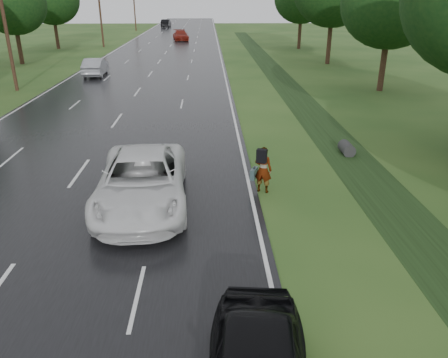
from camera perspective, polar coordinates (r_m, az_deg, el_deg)
road at (r=54.20m, az=-7.90°, el=15.65°), size 14.00×180.00×0.04m
edge_stripe_east at (r=53.97m, az=-0.48°, el=15.85°), size 0.12×180.00×0.01m
edge_stripe_west at (r=55.27m, az=-15.14°, el=15.27°), size 0.12×180.00×0.01m
center_line at (r=54.20m, az=-7.91°, el=15.68°), size 0.12×180.00×0.01m
drainage_ditch at (r=28.72m, az=10.68°, el=9.16°), size 2.20×120.00×0.56m
utility_pole_mid at (r=36.55m, az=-26.82°, el=18.32°), size 1.60×0.26×10.00m
utility_pole_far at (r=65.18m, az=-15.94°, el=20.81°), size 1.60×0.26×10.00m
utility_pole_distant at (r=94.66m, az=-11.67°, el=21.58°), size 1.60×0.26×10.00m
tree_east_c at (r=35.02m, az=21.03°, el=20.64°), size 7.00×7.00×9.29m
tree_west_d at (r=51.38m, az=-25.96°, el=19.84°), size 6.60×6.60×8.80m
pedestrian at (r=15.76m, az=5.05°, el=1.31°), size 0.84×0.88×1.73m
white_pickup at (r=14.88m, az=-10.65°, el=-0.24°), size 3.26×6.46×1.75m
silver_sedan at (r=41.53m, az=-16.46°, el=13.88°), size 1.83×4.69×1.52m
far_car_red at (r=72.77m, az=-5.69°, el=18.19°), size 2.94×5.63×1.56m
far_car_dark at (r=103.97m, az=-7.58°, el=19.52°), size 1.94×5.10×1.66m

